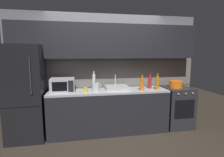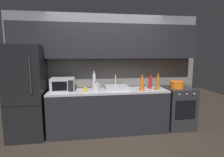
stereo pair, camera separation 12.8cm
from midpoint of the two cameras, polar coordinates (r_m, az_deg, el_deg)
The scene contains 15 objects.
ground_plane at distance 3.14m, azimuth 2.59°, elevation -23.54°, with size 10.00×10.00×0.00m, color #2D261E.
back_wall at distance 3.86m, azimuth -0.70°, elevation 6.62°, with size 4.18×0.44×2.50m.
counter_run at distance 3.76m, azimuth -0.05°, elevation -10.49°, with size 2.44×0.60×0.90m.
refrigerator at distance 3.76m, azimuth -25.03°, elevation -4.05°, with size 0.68×0.69×1.81m.
oven_range at distance 4.26m, azimuth 21.45°, elevation -8.80°, with size 0.60×0.62×0.90m.
microwave at distance 3.62m, azimuth -14.69°, elevation -1.93°, with size 0.46×0.35×0.27m.
sink_basin at distance 3.69m, azimuth 2.48°, elevation -2.96°, with size 0.48×0.38×0.30m.
kettle at distance 3.57m, azimuth -4.31°, elevation -2.63°, with size 0.19×0.15×0.19m.
wine_bottle_red at distance 3.86m, azimuth 13.29°, elevation -1.27°, with size 0.08×0.08×0.33m.
wine_bottle_clear at distance 3.75m, azimuth -4.84°, elevation -0.90°, with size 0.07×0.07×0.39m.
wine_bottle_orange at distance 3.60m, azimuth 10.75°, elevation -1.88°, with size 0.08×0.08×0.32m.
wine_bottle_amber at distance 3.77m, azimuth 15.64°, elevation -1.45°, with size 0.07×0.07×0.34m.
mug_yellow at distance 3.44m, azimuth -7.58°, elevation -3.67°, with size 0.07×0.07×0.10m, color gold.
mug_dark at distance 3.79m, azimuth 10.79°, elevation -2.69°, with size 0.08×0.08×0.10m, color black.
cooking_pot at distance 4.12m, azimuth 21.20°, elevation -1.86°, with size 0.29×0.29×0.15m.
Camera 2 is at (-0.46, -2.64, 1.64)m, focal length 28.15 mm.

